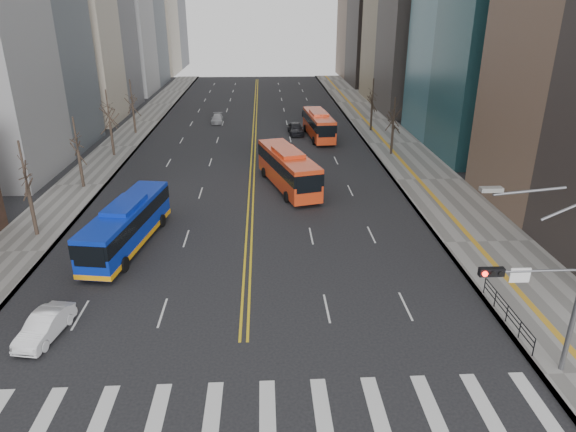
# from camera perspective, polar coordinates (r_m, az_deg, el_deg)

# --- Properties ---
(ground) EXTENTS (220.00, 220.00, 0.00)m
(ground) POSITION_cam_1_polar(r_m,az_deg,el_deg) (23.64, -5.37, -21.01)
(ground) COLOR black
(sidewalk_right) EXTENTS (7.00, 130.00, 0.15)m
(sidewalk_right) POSITION_cam_1_polar(r_m,az_deg,el_deg) (66.23, 11.63, 7.93)
(sidewalk_right) COLOR slate
(sidewalk_right) RESTS_ON ground
(sidewalk_left) EXTENTS (5.00, 130.00, 0.15)m
(sidewalk_left) POSITION_cam_1_polar(r_m,az_deg,el_deg) (66.61, -18.29, 7.33)
(sidewalk_left) COLOR slate
(sidewalk_left) RESTS_ON ground
(crosswalk) EXTENTS (26.70, 4.00, 0.01)m
(crosswalk) POSITION_cam_1_polar(r_m,az_deg,el_deg) (23.64, -5.37, -21.00)
(crosswalk) COLOR silver
(crosswalk) RESTS_ON ground
(centerline) EXTENTS (0.55, 100.00, 0.01)m
(centerline) POSITION_cam_1_polar(r_m,az_deg,el_deg) (73.95, -3.73, 9.79)
(centerline) COLOR gold
(centerline) RESTS_ON ground
(signal_mast) EXTENTS (5.37, 0.37, 9.39)m
(signal_mast) POSITION_cam_1_polar(r_m,az_deg,el_deg) (25.55, 27.17, -6.67)
(signal_mast) COLOR slate
(signal_mast) RESTS_ON ground
(pedestrian_railing) EXTENTS (0.06, 6.06, 1.02)m
(pedestrian_railing) POSITION_cam_1_polar(r_m,az_deg,el_deg) (30.72, 23.19, -9.66)
(pedestrian_railing) COLOR black
(pedestrian_railing) RESTS_ON sidewalk_right
(street_trees) EXTENTS (35.20, 47.20, 7.60)m
(street_trees) POSITION_cam_1_polar(r_m,az_deg,el_deg) (53.59, -11.93, 9.79)
(street_trees) COLOR #30261D
(street_trees) RESTS_ON ground
(blue_bus) EXTENTS (4.21, 11.70, 3.35)m
(blue_bus) POSITION_cam_1_polar(r_m,az_deg,el_deg) (38.26, -17.48, -0.83)
(blue_bus) COLOR #0B29AF
(blue_bus) RESTS_ON ground
(red_bus_near) EXTENTS (5.64, 11.92, 3.68)m
(red_bus_near) POSITION_cam_1_polar(r_m,az_deg,el_deg) (48.45, -0.00, 5.47)
(red_bus_near) COLOR red
(red_bus_near) RESTS_ON ground
(red_bus_far) EXTENTS (3.36, 10.90, 3.42)m
(red_bus_far) POSITION_cam_1_polar(r_m,az_deg,el_deg) (67.68, 3.43, 10.24)
(red_bus_far) COLOR red
(red_bus_far) RESTS_ON ground
(car_white) EXTENTS (2.09, 4.23, 1.33)m
(car_white) POSITION_cam_1_polar(r_m,az_deg,el_deg) (30.21, -25.41, -10.99)
(car_white) COLOR white
(car_white) RESTS_ON ground
(car_dark_mid) EXTENTS (2.17, 4.73, 1.57)m
(car_dark_mid) POSITION_cam_1_polar(r_m,az_deg,el_deg) (69.71, 0.85, 9.70)
(car_dark_mid) COLOR black
(car_dark_mid) RESTS_ON ground
(car_silver) EXTENTS (1.75, 4.14, 1.19)m
(car_silver) POSITION_cam_1_polar(r_m,az_deg,el_deg) (77.63, -7.88, 10.68)
(car_silver) COLOR #9C9CA2
(car_silver) RESTS_ON ground
(car_dark_far) EXTENTS (3.38, 5.27, 1.35)m
(car_dark_far) POSITION_cam_1_polar(r_m,az_deg,el_deg) (82.41, 2.55, 11.61)
(car_dark_far) COLOR black
(car_dark_far) RESTS_ON ground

